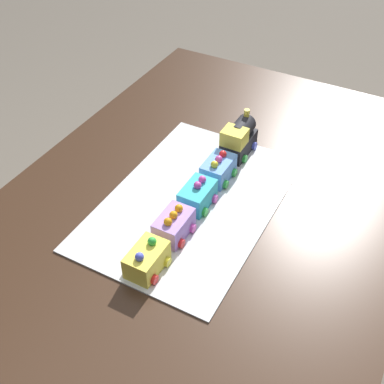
{
  "coord_description": "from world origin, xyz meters",
  "views": [
    {
      "loc": [
        0.86,
        0.4,
        1.59
      ],
      "look_at": [
        0.05,
        -0.03,
        0.77
      ],
      "focal_mm": 46.06,
      "sensor_mm": 36.0,
      "label": 1
    }
  ],
  "objects": [
    {
      "name": "cake_car_hopper_lemon",
      "position": [
        0.29,
        -0.02,
        0.77
      ],
      "size": [
        0.1,
        0.08,
        0.07
      ],
      "color": "#F4E04C",
      "rests_on": "cake_board"
    },
    {
      "name": "cake_locomotive",
      "position": [
        -0.19,
        -0.02,
        0.79
      ],
      "size": [
        0.14,
        0.08,
        0.12
      ],
      "color": "#232328",
      "rests_on": "cake_board"
    },
    {
      "name": "cake_car_gondola_turquoise",
      "position": [
        0.06,
        -0.02,
        0.77
      ],
      "size": [
        0.1,
        0.08,
        0.07
      ],
      "color": "#38B7C6",
      "rests_on": "cake_board"
    },
    {
      "name": "cake_car_caboose_lavender",
      "position": [
        0.18,
        -0.02,
        0.77
      ],
      "size": [
        0.1,
        0.08,
        0.07
      ],
      "color": "#AD84E0",
      "rests_on": "cake_board"
    },
    {
      "name": "dining_table",
      "position": [
        0.0,
        0.0,
        0.63
      ],
      "size": [
        1.4,
        1.0,
        0.74
      ],
      "color": "#382316",
      "rests_on": "ground"
    },
    {
      "name": "cake_car_tanker_sky_blue",
      "position": [
        -0.06,
        -0.02,
        0.77
      ],
      "size": [
        0.1,
        0.08,
        0.07
      ],
      "color": "#669EEA",
      "rests_on": "cake_board"
    },
    {
      "name": "cake_board",
      "position": [
        0.05,
        -0.03,
        0.74
      ],
      "size": [
        0.6,
        0.4,
        0.0
      ],
      "primitive_type": "cube",
      "color": "silver",
      "rests_on": "dining_table"
    },
    {
      "name": "ground_plane",
      "position": [
        0.0,
        0.0,
        0.0
      ],
      "size": [
        8.0,
        8.0,
        0.0
      ],
      "primitive_type": "plane",
      "color": "#6B6054"
    }
  ]
}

